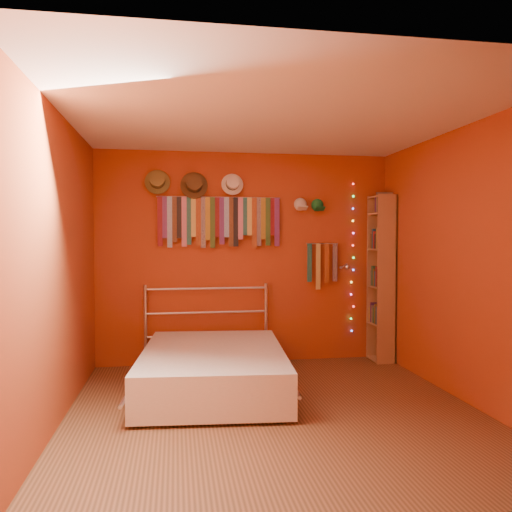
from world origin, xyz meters
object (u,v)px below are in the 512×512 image
reading_lamp (346,267)px  tie_rack (219,219)px  bookshelf (384,277)px  bed (213,368)px

reading_lamp → tie_rack: bearing=174.6°
tie_rack → bookshelf: bearing=-4.5°
reading_lamp → bookshelf: 0.49m
tie_rack → reading_lamp: tie_rack is taller
bed → tie_rack: bearing=86.4°
reading_lamp → bookshelf: bearing=-1.4°
tie_rack → reading_lamp: (1.50, -0.14, -0.57)m
tie_rack → reading_lamp: bearing=-5.4°
tie_rack → bed: (-0.15, -1.03, -1.49)m
tie_rack → bookshelf: (1.98, -0.15, -0.69)m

